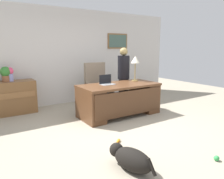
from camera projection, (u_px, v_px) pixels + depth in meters
The scene contains 13 objects.
ground_plane at pixel (124, 127), 4.46m from camera, with size 12.00×12.00×0.00m, color #9E937F.
back_wall at pixel (72, 56), 6.34m from camera, with size 7.00×0.16×2.70m.
desk at pixel (120, 98), 5.16m from camera, with size 1.91×0.90×0.76m.
credenza at pixel (5, 98), 5.20m from camera, with size 1.41×0.50×0.81m.
armchair at pixel (98, 88), 5.93m from camera, with size 0.60×0.59×1.20m.
person_standing at pixel (124, 77), 5.90m from camera, with size 0.32×0.32×1.61m.
dog_lying at pixel (131, 159), 2.88m from camera, with size 0.42×0.76×0.30m.
laptop at pixel (107, 82), 5.08m from camera, with size 0.32×0.22×0.22m.
desk_lamp at pixel (135, 61), 5.52m from camera, with size 0.22×0.22×0.64m.
vase_with_flowers at pixel (10, 74), 5.18m from camera, with size 0.17×0.17×0.34m.
potted_plant at pixel (6, 73), 5.13m from camera, with size 0.24×0.24×0.36m.
dog_toy_ball at pixel (217, 158), 3.12m from camera, with size 0.08×0.08×0.08m, color green.
dog_toy_bone at pixel (118, 141), 3.74m from camera, with size 0.15×0.05×0.05m, color orange.
Camera 1 is at (-2.52, -3.41, 1.61)m, focal length 34.70 mm.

